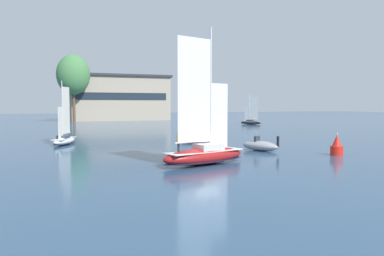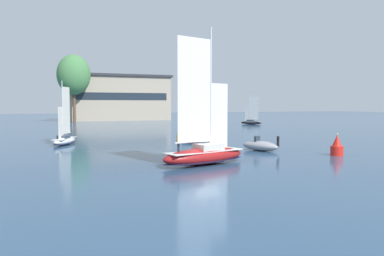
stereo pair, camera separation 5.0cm
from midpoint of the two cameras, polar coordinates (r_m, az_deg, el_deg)
ground_plane at (r=32.57m, az=1.88°, el=-5.55°), size 400.00×400.00×0.00m
waterfront_building at (r=126.25m, az=-11.14°, el=4.56°), size 33.08×14.32×14.78m
tree_shore_left at (r=115.63m, az=-17.65°, el=7.71°), size 9.58×9.58×19.72m
sailboat_main at (r=32.43m, az=1.89°, el=-3.87°), size 8.92×4.70×11.81m
sailboat_moored_near_marina at (r=50.92m, az=-18.91°, el=-1.62°), size 3.95×6.10×8.19m
sailboat_moored_mid_channel at (r=110.72m, az=1.03°, el=1.24°), size 4.72×6.66×9.04m
sailboat_moored_far_slip at (r=49.83m, az=0.83°, el=-1.69°), size 4.30×6.29×8.50m
sailboat_moored_outer_mooring at (r=97.89m, az=8.94°, el=0.93°), size 4.54×5.60×7.86m
motor_tender at (r=42.63m, az=10.37°, el=-2.67°), size 3.71×4.87×1.74m
channel_buoy at (r=40.77m, az=21.17°, el=-2.66°), size 1.26×1.26×2.26m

